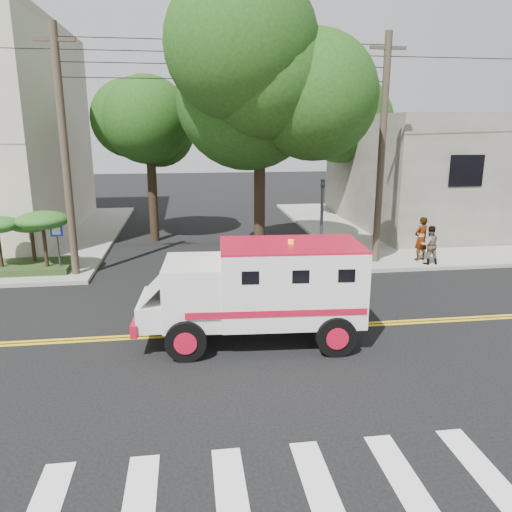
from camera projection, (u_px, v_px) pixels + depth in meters
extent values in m
plane|color=black|center=(240.00, 331.00, 13.93)|extent=(100.00, 100.00, 0.00)
cube|color=gray|center=(448.00, 225.00, 28.64)|extent=(17.00, 17.00, 0.15)
cube|color=#605C52|center=(474.00, 170.00, 28.54)|extent=(14.00, 12.00, 6.00)
cylinder|color=#382D23|center=(65.00, 157.00, 17.81)|extent=(0.28, 0.28, 9.00)
cylinder|color=#382D23|center=(382.00, 154.00, 19.57)|extent=(0.28, 0.28, 9.00)
cylinder|color=black|center=(260.00, 181.00, 19.48)|extent=(0.44, 0.44, 7.00)
sphere|color=#143E11|center=(260.00, 86.00, 18.60)|extent=(5.32, 5.32, 5.32)
sphere|color=#143E11|center=(294.00, 68.00, 17.88)|extent=(4.56, 4.56, 4.56)
cylinder|color=black|center=(152.00, 185.00, 24.33)|extent=(0.44, 0.44, 5.60)
sphere|color=#143E11|center=(149.00, 125.00, 23.63)|extent=(3.92, 3.92, 3.92)
sphere|color=#143E11|center=(166.00, 116.00, 23.10)|extent=(3.36, 3.36, 3.36)
cylinder|color=black|center=(353.00, 171.00, 29.64)|extent=(0.44, 0.44, 5.95)
sphere|color=#143E11|center=(355.00, 119.00, 28.89)|extent=(4.20, 4.20, 4.20)
sphere|color=#143E11|center=(375.00, 111.00, 28.33)|extent=(3.60, 3.60, 3.60)
cylinder|color=#3F3F42|center=(321.00, 226.00, 19.35)|extent=(0.12, 0.12, 3.60)
imported|color=#3F3F42|center=(323.00, 191.00, 19.01)|extent=(0.15, 0.18, 0.90)
cylinder|color=#3F3F42|center=(59.00, 251.00, 18.80)|extent=(0.06, 0.06, 2.00)
cube|color=#0C33A5|center=(56.00, 231.00, 18.54)|extent=(0.45, 0.03, 0.45)
cube|color=#1E3314|center=(30.00, 267.00, 19.39)|extent=(3.20, 2.00, 0.24)
cylinder|color=black|center=(33.00, 244.00, 19.58)|extent=(0.14, 0.14, 1.36)
ellipsoid|color=#1B5419|center=(31.00, 225.00, 19.39)|extent=(1.55, 1.55, 0.54)
cylinder|color=black|center=(45.00, 245.00, 18.77)|extent=(0.14, 0.14, 1.68)
ellipsoid|color=#1B5419|center=(42.00, 220.00, 18.53)|extent=(1.91, 1.91, 0.66)
cube|color=silver|center=(290.00, 282.00, 13.00)|extent=(3.73, 2.35, 1.94)
cube|color=silver|center=(194.00, 291.00, 12.87)|extent=(1.60, 2.12, 1.57)
cube|color=black|center=(165.00, 276.00, 12.71)|extent=(0.15, 1.57, 0.65)
cube|color=silver|center=(157.00, 309.00, 12.91)|extent=(0.95, 1.90, 0.65)
cube|color=#B90E29|center=(139.00, 318.00, 12.94)|extent=(0.29, 2.00, 0.32)
cube|color=#B90E29|center=(291.00, 245.00, 12.75)|extent=(3.73, 2.35, 0.06)
cylinder|color=black|center=(186.00, 341.00, 12.09)|extent=(1.03, 0.36, 1.02)
cylinder|color=black|center=(190.00, 311.00, 14.09)|extent=(1.03, 0.36, 1.02)
cylinder|color=black|center=(336.00, 336.00, 12.36)|extent=(1.03, 0.36, 1.02)
cylinder|color=black|center=(319.00, 307.00, 14.36)|extent=(1.03, 0.36, 1.02)
imported|color=gray|center=(421.00, 239.00, 20.57)|extent=(0.77, 0.64, 1.82)
imported|color=gray|center=(429.00, 245.00, 20.06)|extent=(0.78, 0.62, 1.57)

